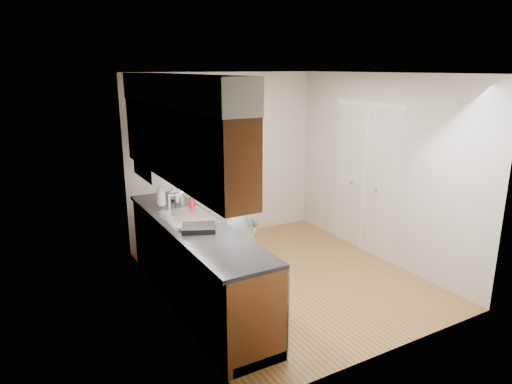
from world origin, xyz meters
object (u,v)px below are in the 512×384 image
soap_bottle_a (161,194)px  soap_bottle_c (174,193)px  person (237,211)px  soap_bottle_b (178,194)px  soda_can (192,203)px  steel_can (182,202)px  dish_rack (199,228)px

soap_bottle_a → soap_bottle_c: size_ratio=1.74×
person → soap_bottle_b: 0.87m
soap_bottle_c → person: bearing=-62.5°
soap_bottle_a → soda_can: size_ratio=2.32×
soda_can → steel_can: 0.16m
soap_bottle_b → soap_bottle_c: bearing=97.3°
soap_bottle_c → dish_rack: size_ratio=0.51×
soap_bottle_b → soap_bottle_a: bearing=-168.2°
soap_bottle_b → soap_bottle_c: 0.12m
soap_bottle_c → soda_can: bearing=-81.0°
soap_bottle_a → dish_rack: (0.06, -1.04, -0.12)m
person → soda_can: 0.57m
soap_bottle_b → steel_can: soap_bottle_b is taller
dish_rack → person: bearing=52.4°
soap_bottle_b → soda_can: (0.05, -0.32, -0.03)m
soap_bottle_b → steel_can: bearing=-96.9°
soap_bottle_b → soap_bottle_c: (-0.02, 0.12, -0.01)m
soap_bottle_b → soda_can: bearing=-80.4°
soap_bottle_c → dish_rack: soap_bottle_c is taller
soda_can → dish_rack: size_ratio=0.38×
person → dish_rack: 0.70m
soda_can → steel_can: bearing=119.2°
soap_bottle_a → soap_bottle_c: (0.22, 0.17, -0.06)m
steel_can → soap_bottle_c: bearing=88.7°
person → steel_can: person is taller
soap_bottle_b → dish_rack: soap_bottle_b is taller
steel_can → soap_bottle_a: bearing=147.6°
dish_rack → soap_bottle_a: bearing=116.8°
soda_can → steel_can: size_ratio=1.17×
soap_bottle_c → steel_can: soap_bottle_c is taller
soap_bottle_b → steel_can: (-0.02, -0.19, -0.04)m
soap_bottle_c → soda_can: 0.45m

